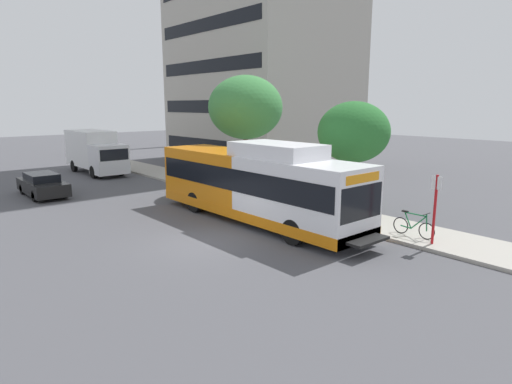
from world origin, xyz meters
TOP-DOWN VIEW (x-y plane):
  - ground_plane at (0.00, 8.00)m, footprint 120.00×120.00m
  - sidewalk_curb at (7.00, 6.00)m, footprint 3.00×56.00m
  - transit_bus at (3.52, 1.17)m, footprint 2.58×12.25m
  - bus_stop_sign_pole at (6.08, -5.92)m, footprint 0.10×0.36m
  - bicycle_parked at (6.41, -4.97)m, footprint 0.52×1.76m
  - street_tree_near_stop at (7.98, -0.75)m, footprint 3.39×3.39m
  - street_tree_mid_block at (7.62, 6.86)m, footprint 4.40×4.40m
  - parked_car_far_lane at (-2.20, 13.51)m, footprint 1.80×4.50m
  - box_truck_background at (3.35, 19.93)m, footprint 2.32×7.01m
  - lattice_comm_tower at (22.28, 35.45)m, footprint 1.10×1.10m

SIDE VIEW (x-z plane):
  - ground_plane at x=0.00m, z-range 0.00..0.00m
  - sidewalk_curb at x=7.00m, z-range 0.00..0.14m
  - bicycle_parked at x=6.41m, z-range 0.05..1.07m
  - parked_car_far_lane at x=-2.20m, z-range 0.00..1.33m
  - bus_stop_sign_pole at x=6.08m, z-range 0.35..2.95m
  - transit_bus at x=3.52m, z-range -0.12..3.53m
  - box_truck_background at x=3.35m, z-range 0.12..3.37m
  - street_tree_near_stop at x=7.98m, z-range 1.31..6.56m
  - street_tree_mid_block at x=7.62m, z-range 1.65..8.45m
  - lattice_comm_tower at x=22.28m, z-range -4.41..21.38m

